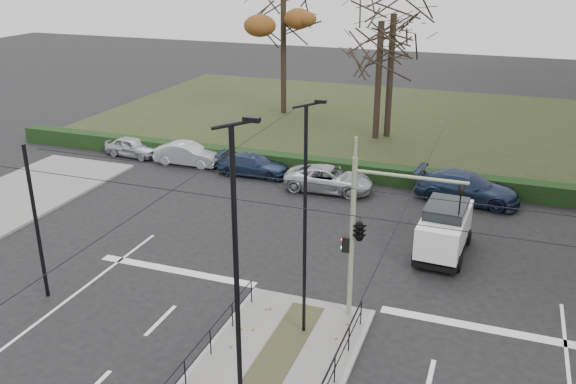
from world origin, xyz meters
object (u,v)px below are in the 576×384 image
traffic_light (362,228)px  streetlamp_median_near (238,292)px  streetlamp_median_far (305,221)px  bare_tree_center (381,30)px  white_van (445,228)px  parked_car_fifth (467,187)px  parked_car_fourth (329,179)px  parked_car_second (188,154)px  parked_car_third (254,165)px  parked_car_first (132,147)px  bare_tree_near (393,23)px

traffic_light → streetlamp_median_near: 7.06m
streetlamp_median_far → bare_tree_center: bare_tree_center is taller
white_van → streetlamp_median_near: bearing=-105.5°
traffic_light → parked_car_fifth: traffic_light is taller
parked_car_fourth → white_van: (6.77, -5.59, 0.54)m
parked_car_fourth → streetlamp_median_far: bearing=-169.3°
parked_car_second → white_van: size_ratio=0.95×
streetlamp_median_far → streetlamp_median_near: bearing=-89.3°
traffic_light → bare_tree_center: (-4.33, 22.58, 3.91)m
parked_car_third → streetlamp_median_far: bearing=-152.6°
bare_tree_center → parked_car_fifth: (6.98, -9.82, -6.67)m
parked_car_first → parked_car_fifth: 20.79m
streetlamp_median_near → white_van: bearing=74.5°
parked_car_fourth → bare_tree_near: bearing=-6.6°
parked_car_second → parked_car_third: size_ratio=0.96×
streetlamp_median_far → parked_car_fourth: 14.18m
traffic_light → parked_car_first: 22.74m
parked_car_third → bare_tree_center: bare_tree_center is taller
parked_car_first → bare_tree_center: 17.94m
streetlamp_median_far → parked_car_fourth: streetlamp_median_far is taller
traffic_light → parked_car_third: bearing=126.5°
traffic_light → bare_tree_center: size_ratio=0.56×
parked_car_second → parked_car_fifth: parked_car_fifth is taller
parked_car_fourth → parked_car_first: bearing=81.2°
bare_tree_center → streetlamp_median_far: bearing=-83.3°
bare_tree_near → parked_car_fifth: bearing=-59.0°
parked_car_third → parked_car_fourth: parked_car_fourth is taller
parked_car_third → parked_car_first: bearing=84.1°
parked_car_third → white_van: size_ratio=0.99×
traffic_light → parked_car_fifth: bearing=78.3°
parked_car_first → parked_car_fifth: (20.78, -0.63, 0.16)m
parked_car_third → parked_car_fifth: parked_car_fifth is taller
parked_car_first → parked_car_fourth: bearing=-91.7°
bare_tree_near → parked_car_second: bearing=-135.2°
parked_car_third → traffic_light: bearing=-145.1°
traffic_light → parked_car_first: traffic_light is taller
streetlamp_median_near → streetlamp_median_far: size_ratio=1.09×
streetlamp_median_far → white_van: streetlamp_median_far is taller
streetlamp_median_near → parked_car_second: streetlamp_median_near is taller
parked_car_fourth → bare_tree_near: (0.89, 11.48, 7.19)m
streetlamp_median_near → parked_car_first: bearing=129.6°
bare_tree_near → parked_car_fifth: 14.19m
parked_car_second → parked_car_fifth: size_ratio=0.77×
bare_tree_center → streetlamp_median_near: bearing=-84.4°
bare_tree_center → parked_car_fifth: 13.77m
traffic_light → bare_tree_center: 23.33m
parked_car_fourth → parked_car_fifth: bearing=-84.9°
parked_car_fourth → bare_tree_center: bare_tree_center is taller
parked_car_second → bare_tree_near: size_ratio=0.37×
parked_car_first → parked_car_third: parked_car_third is taller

